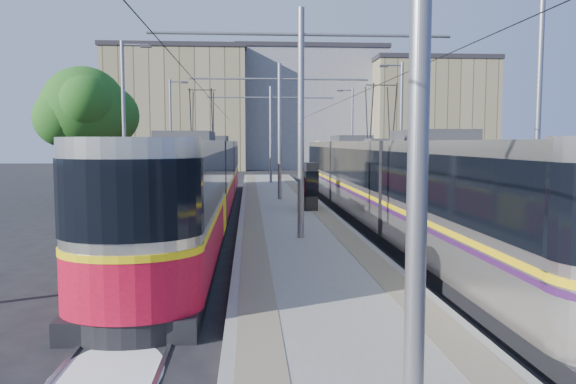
{
  "coord_description": "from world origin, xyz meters",
  "views": [
    {
      "loc": [
        -1.59,
        -9.2,
        3.26
      ],
      "look_at": [
        -0.3,
        9.41,
        1.6
      ],
      "focal_mm": 35.0,
      "sensor_mm": 36.0,
      "label": 1
    }
  ],
  "objects": [
    {
      "name": "ground",
      "position": [
        0.0,
        0.0,
        0.0
      ],
      "size": [
        160.0,
        160.0,
        0.0
      ],
      "primitive_type": "plane",
      "color": "black",
      "rests_on": "ground"
    },
    {
      "name": "platform",
      "position": [
        0.0,
        17.0,
        0.15
      ],
      "size": [
        4.0,
        50.0,
        0.3
      ],
      "primitive_type": "cube",
      "color": "gray",
      "rests_on": "ground"
    },
    {
      "name": "tactile_strip_left",
      "position": [
        -1.45,
        17.0,
        0.3
      ],
      "size": [
        0.7,
        50.0,
        0.01
      ],
      "primitive_type": "cube",
      "color": "gray",
      "rests_on": "platform"
    },
    {
      "name": "tactile_strip_right",
      "position": [
        1.45,
        17.0,
        0.3
      ],
      "size": [
        0.7,
        50.0,
        0.01
      ],
      "primitive_type": "cube",
      "color": "gray",
      "rests_on": "platform"
    },
    {
      "name": "rails",
      "position": [
        0.0,
        17.0,
        0.02
      ],
      "size": [
        8.71,
        70.0,
        0.03
      ],
      "color": "gray",
      "rests_on": "ground"
    },
    {
      "name": "tram_left",
      "position": [
        -3.6,
        15.4,
        1.71
      ],
      "size": [
        2.43,
        31.9,
        5.5
      ],
      "color": "black",
      "rests_on": "ground"
    },
    {
      "name": "tram_right",
      "position": [
        3.6,
        12.84,
        1.86
      ],
      "size": [
        2.43,
        31.81,
        5.5
      ],
      "color": "black",
      "rests_on": "ground"
    },
    {
      "name": "catenary",
      "position": [
        0.0,
        14.15,
        4.52
      ],
      "size": [
        9.2,
        70.0,
        7.0
      ],
      "color": "gray",
      "rests_on": "platform"
    },
    {
      "name": "street_lamps",
      "position": [
        -0.0,
        21.0,
        4.18
      ],
      "size": [
        15.18,
        38.22,
        8.0
      ],
      "color": "gray",
      "rests_on": "ground"
    },
    {
      "name": "shelter",
      "position": [
        1.0,
        15.05,
        1.39
      ],
      "size": [
        0.79,
        1.05,
        2.08
      ],
      "rotation": [
        0.0,
        0.0,
        0.24
      ],
      "color": "black",
      "rests_on": "platform"
    },
    {
      "name": "tree",
      "position": [
        -10.03,
        21.72,
        4.91
      ],
      "size": [
        4.99,
        4.62,
        7.26
      ],
      "color": "#382314",
      "rests_on": "ground"
    },
    {
      "name": "building_left",
      "position": [
        -10.0,
        60.0,
        7.15
      ],
      "size": [
        16.32,
        12.24,
        14.28
      ],
      "color": "gray",
      "rests_on": "ground"
    },
    {
      "name": "building_centre",
      "position": [
        6.0,
        64.0,
        7.45
      ],
      "size": [
        18.36,
        14.28,
        14.88
      ],
      "color": "gray",
      "rests_on": "ground"
    },
    {
      "name": "building_right",
      "position": [
        20.0,
        58.0,
        6.57
      ],
      "size": [
        14.28,
        10.2,
        13.12
      ],
      "color": "gray",
      "rests_on": "ground"
    }
  ]
}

